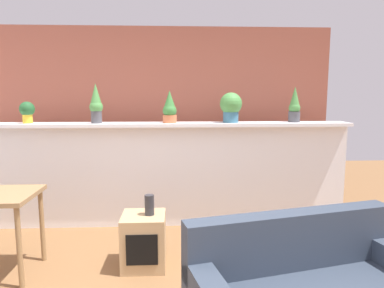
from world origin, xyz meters
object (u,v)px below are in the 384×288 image
(potted_plant_2, at_px, (170,108))
(side_cube_shelf, at_px, (144,241))
(vase_on_shelf, at_px, (149,205))
(potted_plant_1, at_px, (96,104))
(potted_plant_0, at_px, (27,111))
(potted_plant_4, at_px, (295,106))
(potted_plant_3, at_px, (231,106))

(potted_plant_2, relative_size, side_cube_shelf, 0.77)
(vase_on_shelf, bearing_deg, potted_plant_1, 123.73)
(potted_plant_0, xyz_separation_m, potted_plant_2, (1.67, -0.03, 0.03))
(vase_on_shelf, bearing_deg, potted_plant_4, 32.18)
(potted_plant_1, height_order, potted_plant_4, potted_plant_1)
(side_cube_shelf, relative_size, vase_on_shelf, 2.64)
(potted_plant_0, xyz_separation_m, potted_plant_1, (0.81, -0.04, 0.08))
(potted_plant_0, height_order, potted_plant_4, potted_plant_4)
(potted_plant_3, distance_m, potted_plant_4, 0.78)
(potted_plant_3, relative_size, potted_plant_4, 0.83)
(potted_plant_2, xyz_separation_m, vase_on_shelf, (-0.18, -1.03, -0.85))
(potted_plant_0, bearing_deg, side_cube_shelf, -36.66)
(potted_plant_1, bearing_deg, potted_plant_3, 1.22)
(potted_plant_2, distance_m, potted_plant_4, 1.52)
(potted_plant_1, relative_size, potted_plant_2, 1.21)
(potted_plant_1, xyz_separation_m, side_cube_shelf, (0.62, -1.03, -1.25))
(potted_plant_4, distance_m, side_cube_shelf, 2.39)
(potted_plant_1, distance_m, vase_on_shelf, 1.52)
(potted_plant_2, xyz_separation_m, side_cube_shelf, (-0.24, -1.04, -1.19))
(potted_plant_3, distance_m, side_cube_shelf, 1.88)
(potted_plant_2, bearing_deg, vase_on_shelf, -99.94)
(potted_plant_2, height_order, potted_plant_4, potted_plant_4)
(potted_plant_1, xyz_separation_m, potted_plant_2, (0.86, 0.01, -0.06))
(vase_on_shelf, bearing_deg, potted_plant_0, 144.64)
(potted_plant_0, distance_m, potted_plant_4, 3.19)
(potted_plant_1, relative_size, potted_plant_3, 1.29)
(side_cube_shelf, height_order, vase_on_shelf, vase_on_shelf)
(potted_plant_1, bearing_deg, potted_plant_4, 1.25)
(potted_plant_2, distance_m, potted_plant_3, 0.74)
(potted_plant_4, relative_size, vase_on_shelf, 2.28)
(potted_plant_0, distance_m, potted_plant_1, 0.82)
(potted_plant_2, relative_size, vase_on_shelf, 2.02)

